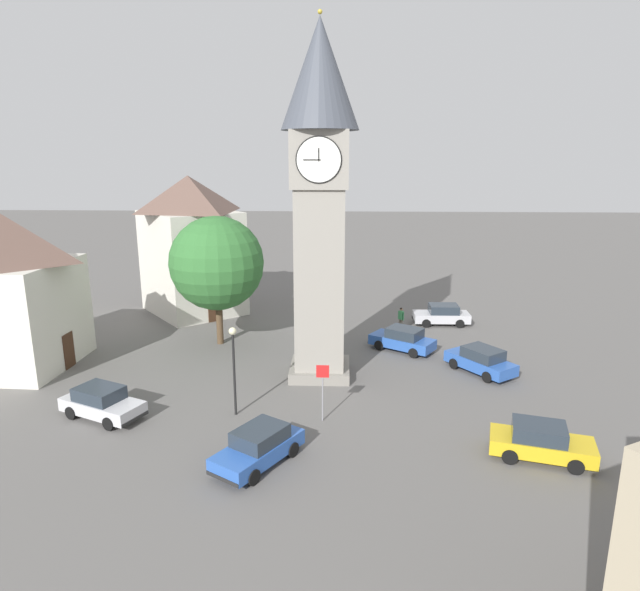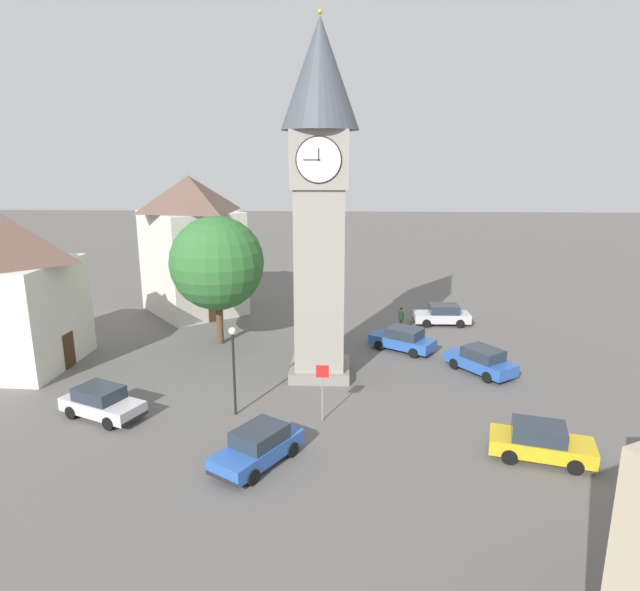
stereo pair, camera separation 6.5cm
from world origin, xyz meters
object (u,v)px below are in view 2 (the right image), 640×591
object	(u,v)px
car_white_side	(481,360)
building_terrace_right	(192,244)
tree	(217,263)
building_corner_back	(9,290)
car_green_alley	(403,339)
clock_tower	(320,176)
car_red_corner	(102,402)
road_sign	(322,383)
car_black_far	(442,315)
lamp_post	(233,356)
car_silver_kerb	(258,446)
pedestrian	(401,317)
car_blue_kerb	(541,442)

from	to	relation	value
car_white_side	building_terrace_right	xyz separation A→B (m)	(20.06, -12.32, 4.76)
tree	building_corner_back	size ratio (longest dim) A/B	0.93
car_green_alley	clock_tower	bearing A→B (deg)	39.43
car_red_corner	clock_tower	bearing A→B (deg)	-150.34
clock_tower	road_sign	size ratio (longest dim) A/B	6.87
car_black_far	tree	size ratio (longest dim) A/B	0.48
lamp_post	building_corner_back	bearing A→B (deg)	-22.27
car_white_side	car_green_alley	xyz separation A→B (m)	(4.13, -3.61, 0.00)
car_silver_kerb	building_corner_back	bearing A→B (deg)	-32.29
pedestrian	lamp_post	world-z (taller)	lamp_post
car_black_far	lamp_post	distance (m)	19.99
car_silver_kerb	car_black_far	bearing A→B (deg)	-118.68
clock_tower	car_white_side	world-z (taller)	clock_tower
pedestrian	clock_tower	bearing A→B (deg)	57.50
car_blue_kerb	lamp_post	size ratio (longest dim) A/B	1.00
building_terrace_right	lamp_post	xyz separation A→B (m)	(-6.89, 18.22, -2.50)
clock_tower	lamp_post	world-z (taller)	clock_tower
car_black_far	car_green_alley	distance (m)	6.85
car_blue_kerb	car_red_corner	world-z (taller)	same
clock_tower	car_green_alley	xyz separation A→B (m)	(-5.17, -4.25, -10.45)
car_black_far	building_corner_back	bearing A→B (deg)	19.54
car_red_corner	lamp_post	size ratio (longest dim) A/B	1.01
car_red_corner	car_green_alley	size ratio (longest dim) A/B	1.02
building_corner_back	tree	bearing A→B (deg)	-157.95
car_white_side	building_terrace_right	size ratio (longest dim) A/B	0.40
building_corner_back	road_sign	bearing A→B (deg)	161.20
car_silver_kerb	tree	world-z (taller)	tree
car_red_corner	road_sign	bearing A→B (deg)	-179.47
car_white_side	tree	bearing A→B (deg)	-15.49
pedestrian	lamp_post	xyz separation A→B (m)	(9.37, 13.88, 2.01)
car_silver_kerb	road_sign	size ratio (longest dim) A/B	1.57
road_sign	car_blue_kerb	bearing A→B (deg)	161.91
clock_tower	car_white_side	size ratio (longest dim) A/B	4.44
building_corner_back	road_sign	size ratio (longest dim) A/B	3.29
tree	car_white_side	bearing A→B (deg)	164.51
road_sign	building_corner_back	bearing A→B (deg)	-18.80
car_blue_kerb	pedestrian	bearing A→B (deg)	-76.98
clock_tower	car_white_side	bearing A→B (deg)	-176.05
car_black_far	car_white_side	bearing A→B (deg)	93.66
car_blue_kerb	building_corner_back	distance (m)	29.45
car_silver_kerb	road_sign	distance (m)	4.71
clock_tower	building_terrace_right	bearing A→B (deg)	-50.30
tree	lamp_post	distance (m)	11.12
pedestrian	car_red_corner	bearing A→B (deg)	42.59
car_black_far	car_green_alley	world-z (taller)	same
car_green_alley	building_corner_back	xyz separation A→B (m)	(23.34, 3.66, 3.93)
car_silver_kerb	car_green_alley	distance (m)	15.61
car_silver_kerb	building_corner_back	world-z (taller)	building_corner_back
clock_tower	lamp_post	xyz separation A→B (m)	(3.88, 5.26, -8.19)
clock_tower	building_terrace_right	distance (m)	17.78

